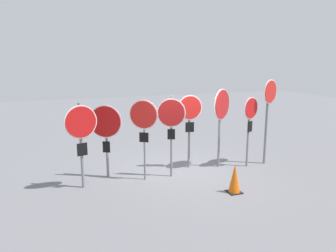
{
  "coord_description": "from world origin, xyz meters",
  "views": [
    {
      "loc": [
        -3.7,
        -8.75,
        3.36
      ],
      "look_at": [
        -0.42,
        0.0,
        1.44
      ],
      "focal_mm": 35.0,
      "sensor_mm": 36.0,
      "label": 1
    }
  ],
  "objects_px": {
    "stop_sign_2": "(144,120)",
    "stop_sign_4": "(190,116)",
    "stop_sign_1": "(106,127)",
    "traffic_cone_0": "(235,178)",
    "stop_sign_3": "(171,119)",
    "stop_sign_7": "(269,105)",
    "stop_sign_6": "(250,117)",
    "stop_sign_5": "(221,110)",
    "stop_sign_0": "(81,130)"
  },
  "relations": [
    {
      "from": "stop_sign_7",
      "to": "stop_sign_5",
      "type": "bearing_deg",
      "value": 146.51
    },
    {
      "from": "traffic_cone_0",
      "to": "stop_sign_7",
      "type": "bearing_deg",
      "value": 37.27
    },
    {
      "from": "stop_sign_0",
      "to": "stop_sign_5",
      "type": "height_order",
      "value": "stop_sign_5"
    },
    {
      "from": "stop_sign_2",
      "to": "stop_sign_6",
      "type": "relative_size",
      "value": 1.03
    },
    {
      "from": "stop_sign_0",
      "to": "stop_sign_1",
      "type": "xyz_separation_m",
      "value": [
        0.73,
        0.58,
        -0.1
      ]
    },
    {
      "from": "stop_sign_2",
      "to": "stop_sign_3",
      "type": "xyz_separation_m",
      "value": [
        0.8,
        -0.02,
        -0.02
      ]
    },
    {
      "from": "stop_sign_2",
      "to": "stop_sign_4",
      "type": "height_order",
      "value": "stop_sign_4"
    },
    {
      "from": "stop_sign_1",
      "to": "stop_sign_2",
      "type": "bearing_deg",
      "value": -5.57
    },
    {
      "from": "stop_sign_0",
      "to": "traffic_cone_0",
      "type": "bearing_deg",
      "value": -39.23
    },
    {
      "from": "stop_sign_6",
      "to": "stop_sign_7",
      "type": "bearing_deg",
      "value": -17.58
    },
    {
      "from": "stop_sign_1",
      "to": "traffic_cone_0",
      "type": "height_order",
      "value": "stop_sign_1"
    },
    {
      "from": "stop_sign_4",
      "to": "traffic_cone_0",
      "type": "bearing_deg",
      "value": -74.61
    },
    {
      "from": "stop_sign_3",
      "to": "stop_sign_2",
      "type": "bearing_deg",
      "value": -157.13
    },
    {
      "from": "stop_sign_0",
      "to": "stop_sign_6",
      "type": "distance_m",
      "value": 5.08
    },
    {
      "from": "stop_sign_7",
      "to": "stop_sign_4",
      "type": "bearing_deg",
      "value": 143.62
    },
    {
      "from": "stop_sign_6",
      "to": "traffic_cone_0",
      "type": "distance_m",
      "value": 2.55
    },
    {
      "from": "stop_sign_4",
      "to": "stop_sign_3",
      "type": "bearing_deg",
      "value": -137.26
    },
    {
      "from": "stop_sign_3",
      "to": "stop_sign_4",
      "type": "distance_m",
      "value": 1.0
    },
    {
      "from": "stop_sign_0",
      "to": "stop_sign_2",
      "type": "xyz_separation_m",
      "value": [
        1.67,
        -0.0,
        0.13
      ]
    },
    {
      "from": "stop_sign_5",
      "to": "stop_sign_6",
      "type": "xyz_separation_m",
      "value": [
        0.86,
        -0.28,
        -0.21
      ]
    },
    {
      "from": "stop_sign_3",
      "to": "stop_sign_7",
      "type": "height_order",
      "value": "stop_sign_7"
    },
    {
      "from": "stop_sign_4",
      "to": "stop_sign_7",
      "type": "height_order",
      "value": "stop_sign_7"
    },
    {
      "from": "stop_sign_2",
      "to": "stop_sign_4",
      "type": "distance_m",
      "value": 1.71
    },
    {
      "from": "stop_sign_5",
      "to": "stop_sign_2",
      "type": "bearing_deg",
      "value": 152.74
    },
    {
      "from": "stop_sign_6",
      "to": "stop_sign_7",
      "type": "relative_size",
      "value": 0.81
    },
    {
      "from": "stop_sign_3",
      "to": "traffic_cone_0",
      "type": "relative_size",
      "value": 3.1
    },
    {
      "from": "stop_sign_3",
      "to": "traffic_cone_0",
      "type": "distance_m",
      "value": 2.37
    },
    {
      "from": "stop_sign_2",
      "to": "stop_sign_0",
      "type": "bearing_deg",
      "value": -146.37
    },
    {
      "from": "stop_sign_0",
      "to": "stop_sign_6",
      "type": "relative_size",
      "value": 1.03
    },
    {
      "from": "stop_sign_0",
      "to": "stop_sign_5",
      "type": "distance_m",
      "value": 4.24
    },
    {
      "from": "stop_sign_5",
      "to": "stop_sign_1",
      "type": "bearing_deg",
      "value": 141.58
    },
    {
      "from": "stop_sign_5",
      "to": "stop_sign_7",
      "type": "xyz_separation_m",
      "value": [
        1.56,
        -0.23,
        0.12
      ]
    },
    {
      "from": "stop_sign_4",
      "to": "stop_sign_6",
      "type": "bearing_deg",
      "value": -9.01
    },
    {
      "from": "stop_sign_0",
      "to": "traffic_cone_0",
      "type": "distance_m",
      "value": 4.11
    },
    {
      "from": "stop_sign_2",
      "to": "stop_sign_6",
      "type": "height_order",
      "value": "stop_sign_2"
    },
    {
      "from": "stop_sign_1",
      "to": "stop_sign_7",
      "type": "distance_m",
      "value": 5.11
    },
    {
      "from": "stop_sign_6",
      "to": "traffic_cone_0",
      "type": "relative_size",
      "value": 2.91
    },
    {
      "from": "stop_sign_5",
      "to": "stop_sign_4",
      "type": "bearing_deg",
      "value": 130.6
    },
    {
      "from": "stop_sign_0",
      "to": "stop_sign_3",
      "type": "height_order",
      "value": "stop_sign_3"
    },
    {
      "from": "stop_sign_2",
      "to": "stop_sign_5",
      "type": "relative_size",
      "value": 0.92
    },
    {
      "from": "stop_sign_0",
      "to": "stop_sign_4",
      "type": "bearing_deg",
      "value": -5.04
    },
    {
      "from": "stop_sign_3",
      "to": "stop_sign_7",
      "type": "distance_m",
      "value": 3.33
    },
    {
      "from": "stop_sign_6",
      "to": "stop_sign_1",
      "type": "bearing_deg",
      "value": 150.47
    },
    {
      "from": "traffic_cone_0",
      "to": "stop_sign_4",
      "type": "bearing_deg",
      "value": 97.24
    },
    {
      "from": "stop_sign_3",
      "to": "stop_sign_0",
      "type": "bearing_deg",
      "value": -156.0
    },
    {
      "from": "traffic_cone_0",
      "to": "stop_sign_3",
      "type": "bearing_deg",
      "value": 124.12
    },
    {
      "from": "stop_sign_6",
      "to": "stop_sign_5",
      "type": "bearing_deg",
      "value": 139.87
    },
    {
      "from": "stop_sign_0",
      "to": "stop_sign_3",
      "type": "distance_m",
      "value": 2.47
    },
    {
      "from": "stop_sign_2",
      "to": "traffic_cone_0",
      "type": "xyz_separation_m",
      "value": [
        1.9,
        -1.65,
        -1.34
      ]
    },
    {
      "from": "stop_sign_0",
      "to": "stop_sign_7",
      "type": "xyz_separation_m",
      "value": [
        5.79,
        0.04,
        0.36
      ]
    }
  ]
}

